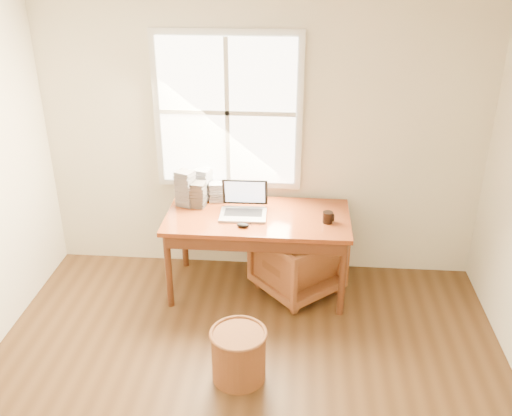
% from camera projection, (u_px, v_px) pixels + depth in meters
% --- Properties ---
extents(room_shell, '(4.04, 4.54, 2.64)m').
position_uv_depth(room_shell, '(231.00, 253.00, 3.25)').
color(room_shell, '#53361C').
rests_on(room_shell, ground).
extents(desk, '(1.60, 0.80, 0.04)m').
position_uv_depth(desk, '(258.00, 217.00, 4.97)').
color(desk, brown).
rests_on(desk, room_shell).
extents(armchair, '(0.93, 0.94, 0.61)m').
position_uv_depth(armchair, '(297.00, 261.00, 5.13)').
color(armchair, brown).
rests_on(armchair, room_shell).
extents(wicker_stool, '(0.50, 0.50, 0.39)m').
position_uv_depth(wicker_stool, '(239.00, 355.00, 4.14)').
color(wicker_stool, brown).
rests_on(wicker_stool, room_shell).
extents(laptop, '(0.45, 0.47, 0.33)m').
position_uv_depth(laptop, '(243.00, 199.00, 4.88)').
color(laptop, '#A2A4A8').
rests_on(laptop, desk).
extents(mouse, '(0.12, 0.08, 0.04)m').
position_uv_depth(mouse, '(243.00, 225.00, 4.76)').
color(mouse, black).
rests_on(mouse, desk).
extents(coffee_mug, '(0.09, 0.09, 0.10)m').
position_uv_depth(coffee_mug, '(328.00, 217.00, 4.82)').
color(coffee_mug, black).
rests_on(coffee_mug, desk).
extents(cd_stack_a, '(0.18, 0.17, 0.29)m').
position_uv_depth(cd_stack_a, '(203.00, 184.00, 5.23)').
color(cd_stack_a, silver).
rests_on(cd_stack_a, desk).
extents(cd_stack_b, '(0.16, 0.15, 0.23)m').
position_uv_depth(cd_stack_b, '(197.00, 194.00, 5.09)').
color(cd_stack_b, '#232327').
rests_on(cd_stack_b, desk).
extents(cd_stack_c, '(0.18, 0.17, 0.33)m').
position_uv_depth(cd_stack_c, '(185.00, 188.00, 5.08)').
color(cd_stack_c, '#90919C').
rests_on(cd_stack_c, desk).
extents(cd_stack_d, '(0.15, 0.13, 0.18)m').
position_uv_depth(cd_stack_d, '(217.00, 192.00, 5.20)').
color(cd_stack_d, silver).
rests_on(cd_stack_d, desk).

